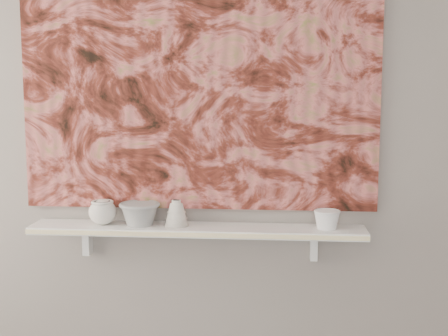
# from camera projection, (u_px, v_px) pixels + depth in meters

# --- Properties ---
(wall_back) EXTENTS (3.60, 0.00, 3.60)m
(wall_back) POSITION_uv_depth(u_px,v_px,m) (199.00, 124.00, 2.64)
(wall_back) COLOR gray
(wall_back) RESTS_ON floor
(shelf) EXTENTS (1.40, 0.18, 0.03)m
(shelf) POSITION_uv_depth(u_px,v_px,m) (197.00, 230.00, 2.60)
(shelf) COLOR white
(shelf) RESTS_ON wall_back
(shelf_stripe) EXTENTS (1.40, 0.01, 0.02)m
(shelf_stripe) POSITION_uv_depth(u_px,v_px,m) (194.00, 235.00, 2.51)
(shelf_stripe) COLOR #F9E7A6
(shelf_stripe) RESTS_ON shelf
(bracket_left) EXTENTS (0.03, 0.06, 0.12)m
(bracket_left) POSITION_uv_depth(u_px,v_px,m) (87.00, 241.00, 2.72)
(bracket_left) COLOR white
(bracket_left) RESTS_ON wall_back
(bracket_right) EXTENTS (0.03, 0.06, 0.12)m
(bracket_right) POSITION_uv_depth(u_px,v_px,m) (314.00, 246.00, 2.63)
(bracket_right) COLOR white
(bracket_right) RESTS_ON wall_back
(painting) EXTENTS (1.50, 0.02, 1.10)m
(painting) POSITION_uv_depth(u_px,v_px,m) (198.00, 79.00, 2.59)
(painting) COLOR maroon
(painting) RESTS_ON wall_back
(house_motif) EXTENTS (0.09, 0.00, 0.08)m
(house_motif) POSITION_uv_depth(u_px,v_px,m) (306.00, 154.00, 2.59)
(house_motif) COLOR black
(house_motif) RESTS_ON painting
(bowl_grey) EXTENTS (0.18, 0.18, 0.10)m
(bowl_grey) POSITION_uv_depth(u_px,v_px,m) (140.00, 214.00, 2.61)
(bowl_grey) COLOR gray
(bowl_grey) RESTS_ON shelf
(cup_cream) EXTENTS (0.14, 0.14, 0.11)m
(cup_cream) POSITION_uv_depth(u_px,v_px,m) (103.00, 212.00, 2.63)
(cup_cream) COLOR silver
(cup_cream) RESTS_ON shelf
(bell_vessel) EXTENTS (0.13, 0.13, 0.11)m
(bell_vessel) POSITION_uv_depth(u_px,v_px,m) (176.00, 213.00, 2.60)
(bell_vessel) COLOR silver
(bell_vessel) RESTS_ON shelf
(bowl_white) EXTENTS (0.13, 0.13, 0.08)m
(bowl_white) POSITION_uv_depth(u_px,v_px,m) (327.00, 219.00, 2.55)
(bowl_white) COLOR white
(bowl_white) RESTS_ON shelf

